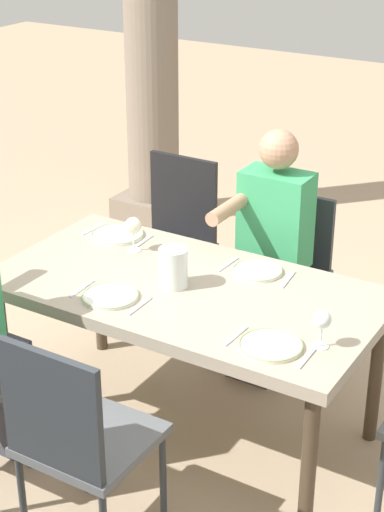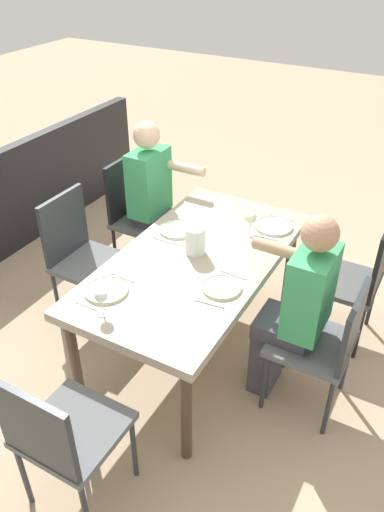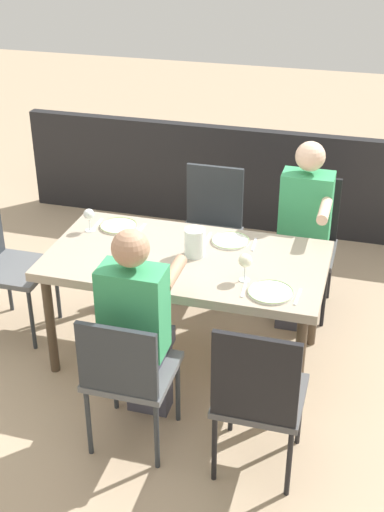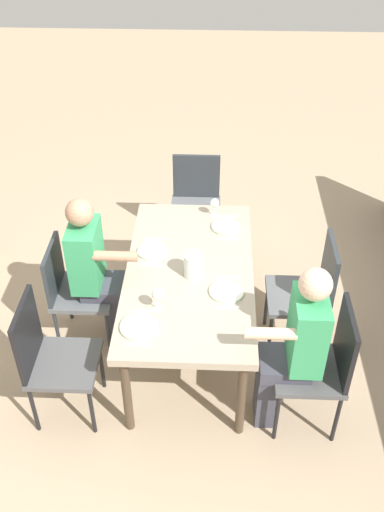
% 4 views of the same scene
% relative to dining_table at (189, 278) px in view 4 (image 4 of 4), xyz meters
% --- Properties ---
extents(ground_plane, '(16.00, 16.00, 0.00)m').
position_rel_dining_table_xyz_m(ground_plane, '(0.00, 0.00, -0.68)').
color(ground_plane, tan).
extents(dining_table, '(1.69, 0.89, 0.74)m').
position_rel_dining_table_xyz_m(dining_table, '(0.00, 0.00, 0.00)').
color(dining_table, tan).
rests_on(dining_table, ground).
extents(chair_west_north, '(0.44, 0.44, 0.94)m').
position_rel_dining_table_xyz_m(chair_west_north, '(-0.62, 0.87, -0.15)').
color(chair_west_north, '#4F4F50').
rests_on(chair_west_north, ground).
extents(chair_west_south, '(0.44, 0.44, 0.95)m').
position_rel_dining_table_xyz_m(chair_west_south, '(-0.62, -0.87, -0.14)').
color(chair_west_south, '#4F4F50').
rests_on(chair_west_south, ground).
extents(chair_mid_north, '(0.44, 0.44, 0.86)m').
position_rel_dining_table_xyz_m(chair_mid_north, '(0.07, 0.86, -0.17)').
color(chair_mid_north, '#5B5E61').
rests_on(chair_mid_north, ground).
extents(chair_mid_south, '(0.44, 0.44, 0.95)m').
position_rel_dining_table_xyz_m(chair_mid_south, '(0.07, -0.87, -0.13)').
color(chair_mid_south, '#5B5E61').
rests_on(chair_mid_south, ground).
extents(chair_head_east, '(0.44, 0.44, 0.91)m').
position_rel_dining_table_xyz_m(chair_head_east, '(1.26, 0.00, -0.14)').
color(chair_head_east, '#5B5E61').
rests_on(chair_head_east, ground).
extents(diner_woman_green, '(0.35, 0.49, 1.28)m').
position_rel_dining_table_xyz_m(diner_woman_green, '(-0.62, -0.67, 0.00)').
color(diner_woman_green, '#3F3F4C').
rests_on(diner_woman_green, ground).
extents(diner_man_white, '(0.35, 0.49, 1.26)m').
position_rel_dining_table_xyz_m(diner_man_white, '(0.07, 0.67, -0.00)').
color(diner_man_white, '#3F3F4C').
rests_on(diner_man_white, ground).
extents(plate_0, '(0.26, 0.26, 0.02)m').
position_rel_dining_table_xyz_m(plate_0, '(-0.57, 0.28, 0.08)').
color(plate_0, white).
rests_on(plate_0, dining_table).
extents(wine_glass_0, '(0.08, 0.08, 0.17)m').
position_rel_dining_table_xyz_m(wine_glass_0, '(-0.40, 0.18, 0.19)').
color(wine_glass_0, white).
rests_on(wine_glass_0, dining_table).
extents(fork_0, '(0.03, 0.17, 0.01)m').
position_rel_dining_table_xyz_m(fork_0, '(-0.72, 0.28, 0.07)').
color(fork_0, silver).
rests_on(fork_0, dining_table).
extents(spoon_0, '(0.03, 0.17, 0.01)m').
position_rel_dining_table_xyz_m(spoon_0, '(-0.42, 0.28, 0.07)').
color(spoon_0, silver).
rests_on(spoon_0, dining_table).
extents(plate_1, '(0.24, 0.24, 0.02)m').
position_rel_dining_table_xyz_m(plate_1, '(-0.22, -0.26, 0.08)').
color(plate_1, white).
rests_on(plate_1, dining_table).
extents(fork_1, '(0.03, 0.17, 0.01)m').
position_rel_dining_table_xyz_m(fork_1, '(-0.37, -0.26, 0.07)').
color(fork_1, silver).
rests_on(fork_1, dining_table).
extents(spoon_1, '(0.02, 0.17, 0.01)m').
position_rel_dining_table_xyz_m(spoon_1, '(-0.07, -0.26, 0.07)').
color(spoon_1, silver).
rests_on(spoon_1, dining_table).
extents(plate_2, '(0.22, 0.22, 0.02)m').
position_rel_dining_table_xyz_m(plate_2, '(0.20, 0.28, 0.08)').
color(plate_2, white).
rests_on(plate_2, dining_table).
extents(fork_2, '(0.02, 0.17, 0.01)m').
position_rel_dining_table_xyz_m(fork_2, '(0.05, 0.28, 0.07)').
color(fork_2, silver).
rests_on(fork_2, dining_table).
extents(spoon_2, '(0.04, 0.17, 0.01)m').
position_rel_dining_table_xyz_m(spoon_2, '(0.35, 0.28, 0.07)').
color(spoon_2, silver).
rests_on(spoon_2, dining_table).
extents(plate_3, '(0.25, 0.25, 0.02)m').
position_rel_dining_table_xyz_m(plate_3, '(0.54, -0.27, 0.08)').
color(plate_3, silver).
rests_on(plate_3, dining_table).
extents(wine_glass_3, '(0.07, 0.07, 0.15)m').
position_rel_dining_table_xyz_m(wine_glass_3, '(0.70, -0.17, 0.18)').
color(wine_glass_3, white).
rests_on(wine_glass_3, dining_table).
extents(fork_3, '(0.02, 0.17, 0.01)m').
position_rel_dining_table_xyz_m(fork_3, '(0.39, -0.27, 0.07)').
color(fork_3, silver).
rests_on(fork_3, dining_table).
extents(spoon_3, '(0.02, 0.17, 0.01)m').
position_rel_dining_table_xyz_m(spoon_3, '(0.69, -0.27, 0.07)').
color(spoon_3, silver).
rests_on(spoon_3, dining_table).
extents(water_pitcher, '(0.13, 0.13, 0.18)m').
position_rel_dining_table_xyz_m(water_pitcher, '(-0.05, -0.03, 0.15)').
color(water_pitcher, white).
rests_on(water_pitcher, dining_table).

